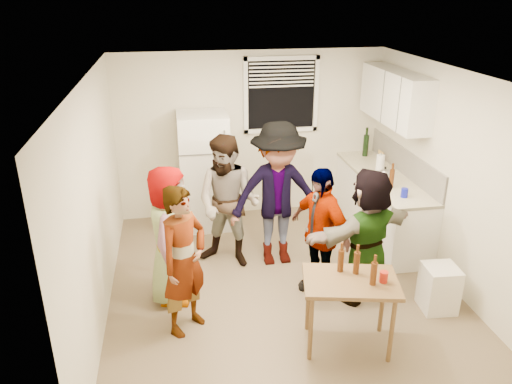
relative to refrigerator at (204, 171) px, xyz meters
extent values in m
cube|color=white|center=(0.00, 0.00, 0.00)|extent=(0.70, 0.70, 1.70)
cube|color=white|center=(2.45, -0.73, -0.42)|extent=(0.60, 2.20, 0.86)
cube|color=beige|center=(2.45, -0.73, 0.03)|extent=(0.64, 2.22, 0.04)
cube|color=#AFAAA1|center=(2.74, -0.73, 0.23)|extent=(0.03, 2.20, 0.36)
cube|color=white|center=(2.58, -0.53, 1.10)|extent=(0.34, 1.60, 0.70)
cylinder|color=white|center=(2.43, -0.61, 0.05)|extent=(0.12, 0.12, 0.25)
cylinder|color=black|center=(2.50, 0.13, 0.05)|extent=(0.08, 0.08, 0.33)
cylinder|color=#47230C|center=(2.35, -1.17, 0.05)|extent=(0.06, 0.06, 0.25)
cylinder|color=#1016A8|center=(2.38, -1.51, 0.05)|extent=(0.09, 0.09, 0.12)
cube|color=#F6C462|center=(2.67, -0.10, 0.12)|extent=(0.02, 0.16, 0.14)
cube|color=silver|center=(2.36, -2.58, -0.60)|extent=(0.38, 0.38, 0.52)
cylinder|color=#47230C|center=(1.25, -2.88, -0.09)|extent=(0.06, 0.06, 0.23)
cylinder|color=#9E1D10|center=(1.45, -3.07, -0.09)|extent=(0.08, 0.08, 0.11)
imported|color=gray|center=(-0.52, -1.86, -0.85)|extent=(1.75, 1.18, 0.51)
imported|color=#141933|center=(-0.39, -2.44, -0.85)|extent=(1.53, 1.55, 0.38)
imported|color=brown|center=(0.21, -1.20, -0.85)|extent=(1.53, 1.90, 0.65)
imported|color=#3F3F44|center=(0.82, -1.25, -0.85)|extent=(1.25, 1.89, 0.69)
imported|color=black|center=(1.15, -1.99, -0.85)|extent=(1.78, 1.49, 0.37)
imported|color=#F38863|center=(1.63, -2.21, -0.85)|extent=(1.92, 1.99, 0.46)
camera|label=1|loc=(-0.42, -6.83, 2.49)|focal=35.00mm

